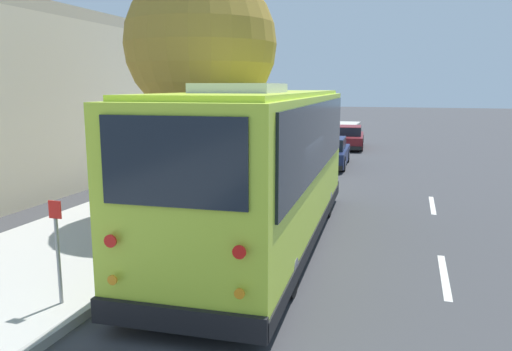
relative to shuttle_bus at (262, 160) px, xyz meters
name	(u,v)px	position (x,y,z in m)	size (l,w,h in m)	color
ground_plane	(268,257)	(-0.85, -0.38, -1.93)	(160.00, 160.00, 0.00)	#3D3D3F
sidewalk_slab	(96,236)	(-0.85, 3.81, -1.85)	(80.00, 4.32, 0.15)	#B2AFA8
curb_strip	(183,245)	(-0.85, 1.58, -1.85)	(80.00, 0.14, 0.15)	#9D9A94
shuttle_bus	(262,160)	(0.00, 0.00, 0.00)	(9.88, 3.17, 3.60)	#BCDB38
parked_sedan_navy	(329,153)	(11.71, 0.35, -1.33)	(4.45, 1.88, 1.30)	#19234C
parked_sedan_maroon	(348,138)	(18.78, 0.33, -1.33)	(4.77, 2.10, 1.28)	maroon
street_tree	(202,34)	(2.07, 2.27, 2.97)	(3.99, 3.99, 7.08)	brown
sign_post_near	(58,251)	(-4.30, 2.06, -0.92)	(0.06, 0.22, 1.67)	gray
sign_post_far	(123,238)	(-2.46, 2.06, -1.26)	(0.06, 0.06, 1.04)	gray
lane_stripe_mid	(444,276)	(-0.88, -3.87, -1.93)	(2.40, 0.14, 0.01)	silver
lane_stripe_ahead	(432,205)	(5.12, -3.87, -1.93)	(2.40, 0.14, 0.01)	silver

